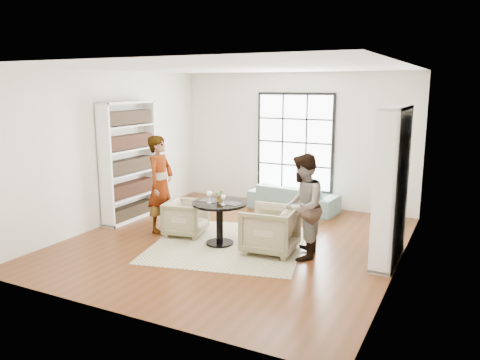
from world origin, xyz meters
The scene contains 16 objects.
ground centered at (0.00, 0.00, 0.00)m, with size 6.00×6.00×0.00m, color #582914.
room_shell centered at (0.00, 0.54, 1.26)m, with size 6.00×6.01×6.00m.
rug centered at (-0.03, -0.19, 0.01)m, with size 2.52×2.52×0.01m, color #BEAE8E.
pedestal_table centered at (-0.16, -0.25, 0.55)m, with size 0.94×0.94×0.75m.
sofa centered at (0.18, 2.45, 0.28)m, with size 1.94×0.76×0.57m, color slate.
armchair_left centered at (-0.97, -0.07, 0.32)m, with size 0.69×0.71×0.65m, color #C6BC8D.
armchair_right centered at (0.76, -0.21, 0.38)m, with size 0.82×0.85×0.77m, color tan.
person_left centered at (-1.52, -0.07, 0.91)m, with size 0.66×0.43×1.81m, color gray.
person_right centered at (1.31, -0.21, 0.84)m, with size 0.81×0.63×1.68m, color gray.
placemat_left centered at (-0.37, -0.23, 0.76)m, with size 0.34×0.26×0.01m, color black.
placemat_right centered at (0.05, -0.24, 0.76)m, with size 0.34×0.26×0.01m, color black.
cutlery_left centered at (-0.37, -0.23, 0.76)m, with size 0.14×0.22×0.01m, color silver, non-canonical shape.
cutlery_right centered at (0.05, -0.24, 0.76)m, with size 0.14×0.22×0.01m, color silver, non-canonical shape.
wine_glass_left centered at (-0.29, -0.37, 0.91)m, with size 0.10×0.10×0.22m.
wine_glass_right centered at (-0.02, -0.38, 0.88)m, with size 0.08×0.08×0.18m.
flower_centerpiece centered at (-0.17, -0.22, 0.86)m, with size 0.19×0.17×0.21m, color gray.
Camera 1 is at (3.63, -7.01, 2.71)m, focal length 35.00 mm.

